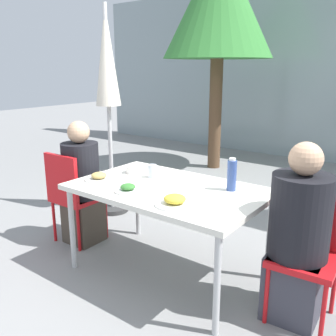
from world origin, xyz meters
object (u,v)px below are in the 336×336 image
(chair_left, at_px, (72,192))
(tree_behind_right, at_px, (219,2))
(drinking_cup, at_px, (152,171))
(person_right, at_px, (298,240))
(bottle, at_px, (232,175))
(salad_bowl, at_px, (135,169))
(person_left, at_px, (82,187))
(closed_umbrella, at_px, (107,72))
(chair_right, at_px, (309,243))

(chair_left, xyz_separation_m, tree_behind_right, (-0.35, 3.17, 2.03))
(tree_behind_right, bearing_deg, drinking_cup, -69.21)
(chair_left, xyz_separation_m, person_right, (2.00, 0.16, 0.04))
(chair_left, height_order, person_right, person_right)
(chair_left, bearing_deg, person_right, 3.60)
(bottle, distance_m, drinking_cup, 0.68)
(bottle, xyz_separation_m, tree_behind_right, (-1.79, 2.85, 1.69))
(bottle, xyz_separation_m, salad_bowl, (-0.88, -0.08, -0.09))
(person_left, bearing_deg, tree_behind_right, 96.29)
(person_right, height_order, salad_bowl, person_right)
(closed_umbrella, bearing_deg, chair_right, -13.12)
(person_left, bearing_deg, bottle, 8.66)
(chair_right, relative_size, salad_bowl, 5.96)
(bottle, bearing_deg, chair_right, -6.89)
(person_left, height_order, person_right, person_right)
(chair_left, relative_size, closed_umbrella, 0.39)
(person_left, bearing_deg, drinking_cup, 10.31)
(person_left, bearing_deg, person_right, 1.34)
(person_right, distance_m, salad_bowl, 1.46)
(closed_umbrella, bearing_deg, tree_behind_right, 91.42)
(chair_left, bearing_deg, bottle, 11.45)
(person_right, bearing_deg, chair_right, -121.91)
(chair_right, height_order, person_right, person_right)
(drinking_cup, relative_size, salad_bowl, 0.75)
(bottle, bearing_deg, person_right, -15.61)
(tree_behind_right, bearing_deg, person_left, -82.65)
(bottle, bearing_deg, chair_left, -167.49)
(chair_left, xyz_separation_m, person_left, (0.05, 0.08, 0.04))
(chair_right, bearing_deg, bottle, -10.64)
(tree_behind_right, bearing_deg, chair_left, -83.69)
(chair_right, xyz_separation_m, salad_bowl, (-1.49, -0.00, 0.25))
(closed_umbrella, height_order, bottle, closed_umbrella)
(closed_umbrella, distance_m, bottle, 1.93)
(person_right, bearing_deg, salad_bowl, -6.88)
(person_left, xyz_separation_m, drinking_cup, (0.72, 0.14, 0.24))
(tree_behind_right, bearing_deg, bottle, -57.88)
(bottle, bearing_deg, salad_bowl, -174.99)
(drinking_cup, bearing_deg, tree_behind_right, 110.79)
(person_right, distance_m, tree_behind_right, 4.30)
(person_left, relative_size, salad_bowl, 7.91)
(chair_right, relative_size, tree_behind_right, 0.25)
(chair_left, height_order, salad_bowl, chair_left)
(chair_right, distance_m, salad_bowl, 1.51)
(person_right, xyz_separation_m, salad_bowl, (-1.44, 0.08, 0.21))
(chair_right, height_order, drinking_cup, chair_right)
(person_right, xyz_separation_m, closed_umbrella, (-2.29, 0.63, 1.00))
(bottle, xyz_separation_m, drinking_cup, (-0.67, -0.09, -0.06))
(chair_left, xyz_separation_m, chair_right, (2.05, 0.25, 0.00))
(person_left, relative_size, drinking_cup, 10.47)
(chair_right, bearing_deg, salad_bowl, -3.58)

